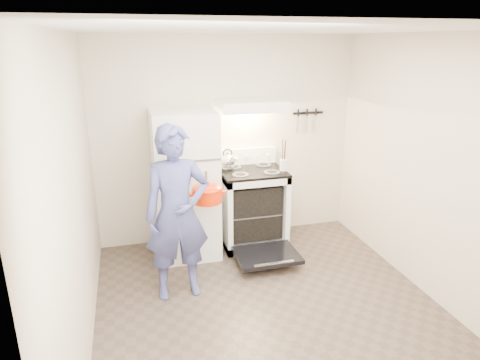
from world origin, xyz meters
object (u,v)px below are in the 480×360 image
object	(u,v)px
refrigerator	(185,184)
dutch_oven	(207,195)
person	(177,214)
tea_kettle	(228,160)
stove_body	(252,208)

from	to	relation	value
refrigerator	dutch_oven	size ratio (longest dim) A/B	4.48
person	dutch_oven	size ratio (longest dim) A/B	4.52
tea_kettle	person	distance (m)	1.23
refrigerator	stove_body	distance (m)	0.90
stove_body	dutch_oven	world-z (taller)	dutch_oven
stove_body	tea_kettle	world-z (taller)	tea_kettle
refrigerator	person	size ratio (longest dim) A/B	0.99
person	tea_kettle	bearing A→B (deg)	49.34
stove_body	dutch_oven	xyz separation A→B (m)	(-0.67, -0.63, 0.46)
stove_body	dutch_oven	bearing A→B (deg)	-136.56
dutch_oven	tea_kettle	bearing A→B (deg)	61.58
person	refrigerator	bearing A→B (deg)	73.20
refrigerator	person	world-z (taller)	person
stove_body	person	world-z (taller)	person
tea_kettle	dutch_oven	xyz separation A→B (m)	(-0.38, -0.70, -0.16)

